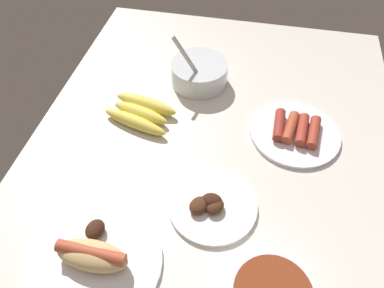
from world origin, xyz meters
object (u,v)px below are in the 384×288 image
Objects in this scene: plate_hotdog_assembled at (94,258)px; banana_bunch at (141,112)px; bowl_coleslaw at (199,72)px; plate_sausages at (295,132)px; plate_grilled_meat at (212,205)px.

banana_bunch is at bearing -175.96° from plate_hotdog_assembled.
plate_sausages is at bearing 60.65° from bowl_coleslaw.
plate_hotdog_assembled is 55.19cm from plate_sausages.
plate_sausages is at bearing 146.07° from plate_grilled_meat.
plate_sausages is at bearing 138.50° from plate_hotdog_assembled.
bowl_coleslaw is (-40.26, -10.57, 2.62)cm from plate_grilled_meat.
banana_bunch is at bearing -135.79° from plate_grilled_meat.
bowl_coleslaw reaches higher than plate_grilled_meat.
bowl_coleslaw is at bearing 144.71° from banana_bunch.
banana_bunch is at bearing -35.29° from bowl_coleslaw.
bowl_coleslaw is (-56.69, 9.24, 1.83)cm from plate_hotdog_assembled.
plate_grilled_meat is 41.71cm from bowl_coleslaw.
bowl_coleslaw is at bearing -119.35° from plate_sausages.
plate_hotdog_assembled is 1.60× the size of bowl_coleslaw.
bowl_coleslaw is 20.92cm from banana_bunch.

